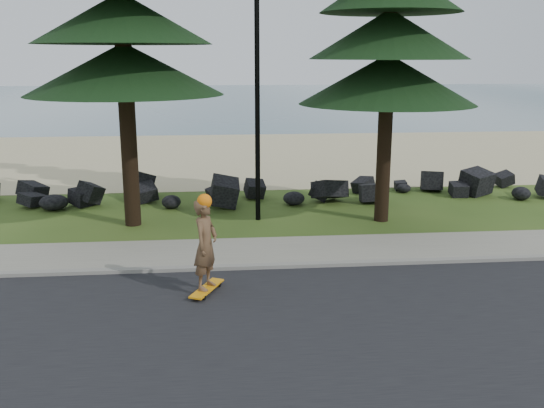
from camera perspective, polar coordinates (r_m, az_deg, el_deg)
The scene contains 9 objects.
ground at distance 14.35m, azimuth -0.43°, elevation -4.86°, with size 160.00×160.00×0.00m, color #2C4716.
road at distance 10.21m, azimuth 1.76°, elevation -12.95°, with size 160.00×7.00×0.02m, color black.
kerb at distance 13.48m, azimuth -0.11°, elevation -5.89°, with size 160.00×0.20×0.10m, color gray.
sidewalk at distance 14.52m, azimuth -0.50°, elevation -4.46°, with size 160.00×2.00×0.08m, color gray.
beach_sand at distance 28.43m, azimuth -2.92°, elevation 4.58°, with size 160.00×15.00×0.01m, color tan.
ocean at distance 64.71m, azimuth -4.32°, elevation 9.83°, with size 160.00×58.00×0.01m, color #365B68.
seawall_boulders at distance 19.72m, azimuth -1.81°, elevation 0.38°, with size 60.00×2.40×1.10m, color black, non-canonical shape.
lamp_post at distance 16.78m, azimuth -1.41°, elevation 12.27°, with size 0.25×0.14×8.14m.
skateboarder at distance 11.89m, azimuth -6.26°, elevation -3.84°, with size 0.69×1.09×2.01m.
Camera 1 is at (-1.14, -13.53, 4.63)m, focal length 40.00 mm.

